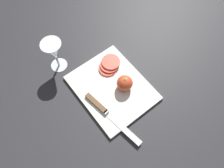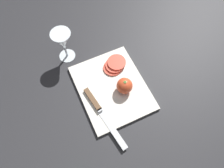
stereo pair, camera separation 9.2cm
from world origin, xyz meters
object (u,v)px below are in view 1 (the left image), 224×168
at_px(wine_glass, 54,51).
at_px(whole_tomato, 125,83).
at_px(knife, 102,109).
at_px(tomato_slice_stack_near, 109,65).

xyz_separation_m(wine_glass, whole_tomato, (-0.28, -0.16, -0.06)).
bearing_deg(whole_tomato, wine_glass, 30.58).
height_order(knife, tomato_slice_stack_near, tomato_slice_stack_near).
bearing_deg(knife, wine_glass, 176.16).
relative_size(whole_tomato, tomato_slice_stack_near, 0.64).
bearing_deg(tomato_slice_stack_near, wine_glass, 48.40).
xyz_separation_m(whole_tomato, knife, (-0.02, 0.14, -0.03)).
height_order(wine_glass, tomato_slice_stack_near, wine_glass).
height_order(wine_glass, whole_tomato, wine_glass).
height_order(wine_glass, knife, wine_glass).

